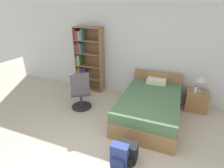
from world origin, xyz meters
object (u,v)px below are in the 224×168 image
(backpack_black, at_px, (128,153))
(backpack_blue, at_px, (119,156))
(bookshelf, at_px, (86,60))
(table_lamp, at_px, (201,79))
(bed, at_px, (150,106))
(office_chair, at_px, (81,92))
(nightstand, at_px, (196,100))
(water_bottle, at_px, (195,89))

(backpack_black, relative_size, backpack_blue, 0.82)
(bookshelf, xyz_separation_m, table_lamp, (3.26, -0.12, -0.11))
(bed, height_order, office_chair, office_chair)
(table_lamp, bearing_deg, backpack_black, -116.99)
(office_chair, relative_size, nightstand, 2.01)
(backpack_black, xyz_separation_m, backpack_blue, (-0.10, -0.15, 0.04))
(bookshelf, height_order, backpack_blue, bookshelf)
(water_bottle, relative_size, backpack_blue, 0.44)
(nightstand, relative_size, backpack_blue, 1.27)
(office_chair, height_order, water_bottle, office_chair)
(nightstand, bearing_deg, table_lamp, -77.98)
(bed, bearing_deg, water_bottle, 34.86)
(bookshelf, distance_m, nightstand, 3.34)
(nightstand, relative_size, table_lamp, 1.21)
(bed, relative_size, water_bottle, 11.51)
(bookshelf, bearing_deg, water_bottle, -4.07)
(table_lamp, height_order, backpack_blue, table_lamp)
(backpack_blue, bearing_deg, bed, 82.82)
(bed, xyz_separation_m, backpack_blue, (-0.21, -1.64, -0.11))
(bed, bearing_deg, table_lamp, 36.72)
(bed, height_order, nightstand, bed)
(bed, relative_size, office_chair, 1.97)
(bed, bearing_deg, office_chair, -169.97)
(bookshelf, bearing_deg, bed, -22.08)
(bed, distance_m, office_chair, 1.76)
(bed, distance_m, table_lamp, 1.42)
(nightstand, xyz_separation_m, backpack_black, (-1.15, -2.27, -0.10))
(bed, relative_size, backpack_blue, 5.05)
(bookshelf, xyz_separation_m, nightstand, (3.26, -0.12, -0.71))
(table_lamp, bearing_deg, bed, -143.28)
(bed, xyz_separation_m, backpack_black, (-0.11, -1.48, -0.14))
(bookshelf, distance_m, backpack_blue, 3.33)
(bookshelf, bearing_deg, backpack_black, -48.49)
(bookshelf, bearing_deg, backpack_blue, -51.63)
(office_chair, xyz_separation_m, table_lamp, (2.77, 1.09, 0.37))
(bookshelf, bearing_deg, nightstand, -2.02)
(office_chair, bearing_deg, backpack_black, -36.08)
(nightstand, height_order, backpack_blue, nightstand)
(office_chair, height_order, nightstand, office_chair)
(water_bottle, bearing_deg, backpack_black, -116.43)
(backpack_blue, bearing_deg, water_bottle, 63.12)
(table_lamp, distance_m, water_bottle, 0.29)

